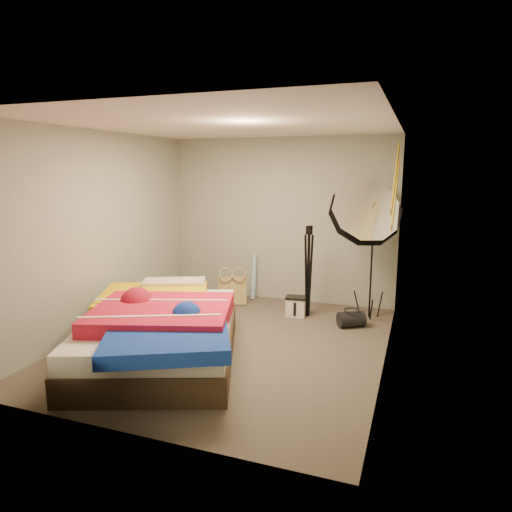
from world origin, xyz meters
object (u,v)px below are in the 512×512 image
at_px(wrapping_roll, 254,277).
at_px(bed, 161,330).
at_px(tote_bag, 232,291).
at_px(camera_case, 296,307).
at_px(photo_umbrella, 364,215).
at_px(duffel_bag, 351,319).
at_px(camera_tripod, 308,265).

relative_size(wrapping_roll, bed, 0.27).
bearing_deg(tote_bag, wrapping_roll, 43.31).
distance_m(camera_case, photo_umbrella, 1.58).
bearing_deg(wrapping_roll, camera_case, -37.29).
bearing_deg(duffel_bag, photo_umbrella, 46.97).
distance_m(bed, camera_tripod, 2.32).
distance_m(wrapping_roll, camera_case, 1.11).
bearing_deg(camera_case, camera_tripod, 22.42).
xyz_separation_m(tote_bag, camera_case, (1.06, -0.24, -0.08)).
height_order(tote_bag, duffel_bag, tote_bag).
xyz_separation_m(camera_case, camera_tripod, (0.15, 0.08, 0.60)).
relative_size(camera_case, bed, 0.10).
relative_size(tote_bag, camera_case, 1.62).
bearing_deg(duffel_bag, tote_bag, 136.05).
distance_m(tote_bag, camera_tripod, 1.33).
height_order(tote_bag, wrapping_roll, wrapping_roll).
bearing_deg(bed, tote_bag, 91.83).
bearing_deg(tote_bag, camera_case, -35.15).
relative_size(tote_bag, bed, 0.16).
bearing_deg(duffel_bag, camera_case, 136.08).
height_order(duffel_bag, photo_umbrella, photo_umbrella).
relative_size(wrapping_roll, photo_umbrella, 0.35).
bearing_deg(bed, duffel_bag, 43.86).
distance_m(wrapping_roll, bed, 2.56).
distance_m(bed, photo_umbrella, 2.98).
relative_size(duffel_bag, photo_umbrella, 0.17).
bearing_deg(bed, camera_tripod, 60.05).
bearing_deg(photo_umbrella, wrapping_roll, 163.43).
bearing_deg(camera_case, wrapping_roll, 136.35).
bearing_deg(photo_umbrella, tote_bag, 177.13).
height_order(tote_bag, camera_case, tote_bag).
xyz_separation_m(camera_case, photo_umbrella, (0.86, 0.15, 1.31)).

